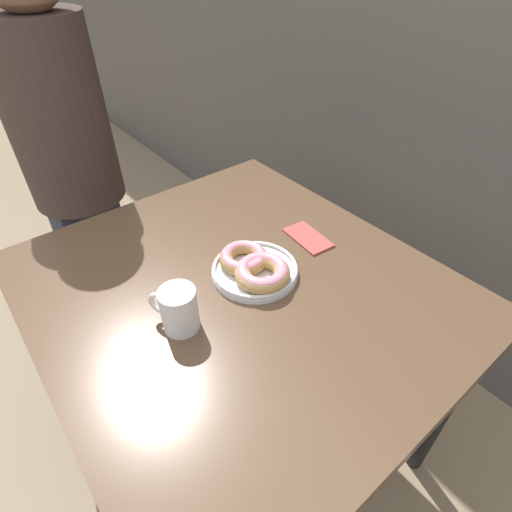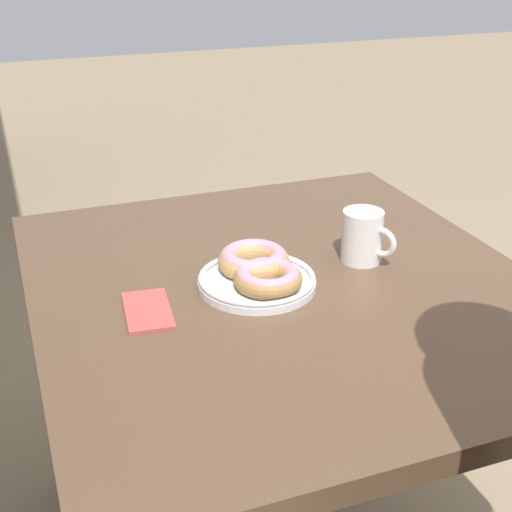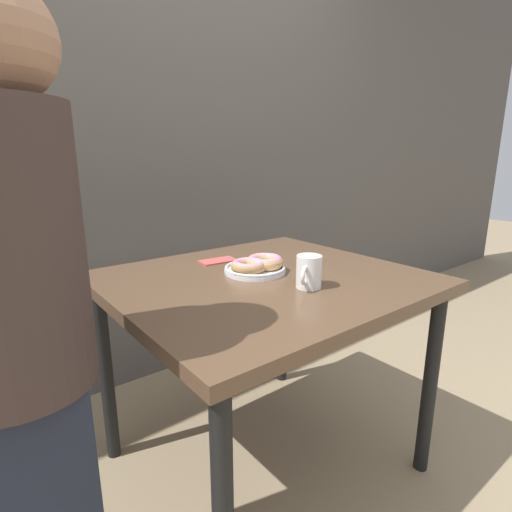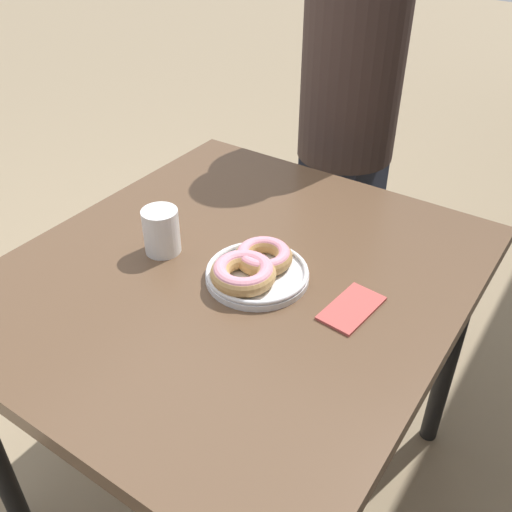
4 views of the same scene
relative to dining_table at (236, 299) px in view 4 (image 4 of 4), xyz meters
name	(u,v)px [view 4 (image 4 of 4)]	position (x,y,z in m)	size (l,w,h in m)	color
ground_plane	(179,438)	(0.00, -0.24, -0.67)	(14.00, 14.00, 0.00)	#937F60
dining_table	(236,299)	(0.00, 0.00, 0.00)	(1.01, 0.91, 0.75)	brown
donut_plate	(254,268)	(0.01, 0.05, 0.11)	(0.24, 0.22, 0.06)	white
coffee_mug	(162,230)	(0.03, -0.18, 0.13)	(0.11, 0.08, 0.10)	white
person_figure	(347,129)	(-0.77, -0.12, 0.10)	(0.33, 0.30, 1.47)	#232838
napkin	(352,308)	(-0.02, 0.26, 0.08)	(0.15, 0.09, 0.01)	#BC4C47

